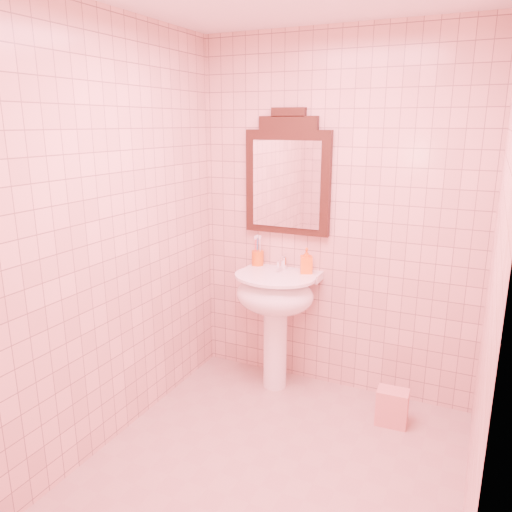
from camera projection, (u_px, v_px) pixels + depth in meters
The scene contains 8 objects.
floor at pixel (270, 470), 2.80m from camera, with size 2.20×2.20×0.00m, color tan.
back_wall at pixel (335, 219), 3.44m from camera, with size 2.00×0.02×2.50m, color #E2A99E.
pedestal_sink at pixel (275, 302), 3.54m from camera, with size 0.58×0.58×0.86m.
faucet at pixel (283, 262), 3.59m from camera, with size 0.04×0.16×0.11m.
mirror at pixel (288, 177), 3.49m from camera, with size 0.62×0.06×0.87m.
toothbrush_cup at pixel (258, 258), 3.71m from camera, with size 0.09×0.09×0.20m.
soap_dispenser at pixel (306, 261), 3.51m from camera, with size 0.08×0.08×0.18m, color orange.
towel at pixel (392, 407), 3.21m from camera, with size 0.20×0.13×0.24m, color #E19084.
Camera 1 is at (0.94, -2.21, 1.89)m, focal length 35.00 mm.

